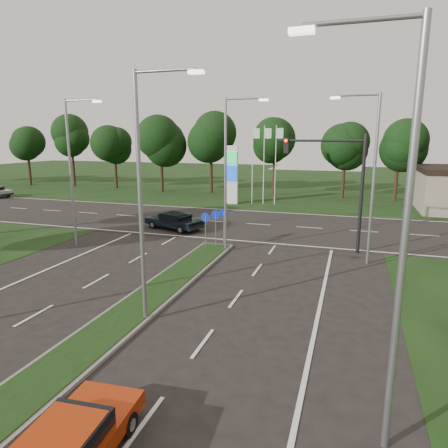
% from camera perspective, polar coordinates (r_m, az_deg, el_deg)
% --- Properties ---
extents(verge_far, '(160.00, 50.00, 0.02)m').
position_cam_1_polar(verge_far, '(62.31, 10.48, 5.79)').
color(verge_far, black).
rests_on(verge_far, ground).
extents(cross_road, '(160.00, 12.00, 0.02)m').
position_cam_1_polar(cross_road, '(32.17, 3.17, 0.06)').
color(cross_road, black).
rests_on(cross_road, ground).
extents(median_kerb, '(2.00, 26.00, 0.12)m').
position_cam_1_polar(median_kerb, '(14.72, -17.86, -15.52)').
color(median_kerb, slate).
rests_on(median_kerb, ground).
extents(streetlight_median_near, '(2.53, 0.22, 9.00)m').
position_cam_1_polar(streetlight_median_near, '(14.33, -11.25, 5.22)').
color(streetlight_median_near, gray).
rests_on(streetlight_median_near, ground).
extents(streetlight_median_far, '(2.53, 0.22, 9.00)m').
position_cam_1_polar(streetlight_median_far, '(23.54, 0.68, 8.11)').
color(streetlight_median_far, gray).
rests_on(streetlight_median_far, ground).
extents(streetlight_left_far, '(2.53, 0.22, 9.00)m').
position_cam_1_polar(streetlight_left_far, '(26.15, -20.77, 7.73)').
color(streetlight_left_far, gray).
rests_on(streetlight_left_far, ground).
extents(streetlight_right_far, '(2.53, 0.22, 9.00)m').
position_cam_1_polar(streetlight_right_far, '(22.51, 20.17, 7.18)').
color(streetlight_right_far, gray).
rests_on(streetlight_right_far, ground).
extents(streetlight_right_near, '(2.53, 0.22, 9.00)m').
position_cam_1_polar(streetlight_right_near, '(8.65, 23.25, -0.06)').
color(streetlight_right_near, gray).
rests_on(streetlight_right_near, ground).
extents(traffic_signal, '(5.10, 0.42, 7.00)m').
position_cam_1_polar(traffic_signal, '(24.53, 16.16, 6.80)').
color(traffic_signal, black).
rests_on(traffic_signal, ground).
extents(median_signs, '(1.16, 1.76, 2.38)m').
position_cam_1_polar(median_signs, '(24.69, -1.28, 0.41)').
color(median_signs, gray).
rests_on(median_signs, ground).
extents(gas_pylon, '(5.80, 1.26, 8.00)m').
position_cam_1_polar(gas_pylon, '(41.34, 1.32, 7.26)').
color(gas_pylon, silver).
rests_on(gas_pylon, ground).
extents(treeline_far, '(6.00, 6.00, 9.90)m').
position_cam_1_polar(treeline_far, '(47.02, 8.45, 12.17)').
color(treeline_far, black).
rests_on(treeline_far, ground).
extents(navy_sedan, '(4.83, 3.19, 1.23)m').
position_cam_1_polar(navy_sedan, '(30.19, -7.08, 0.46)').
color(navy_sedan, black).
rests_on(navy_sedan, ground).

